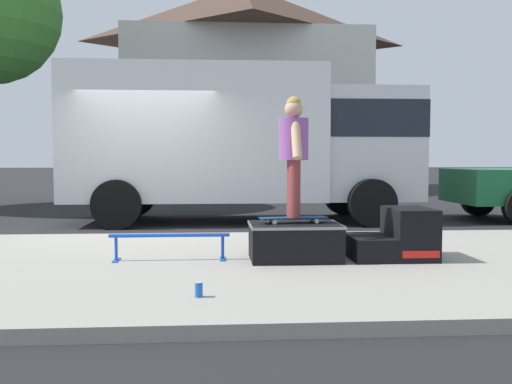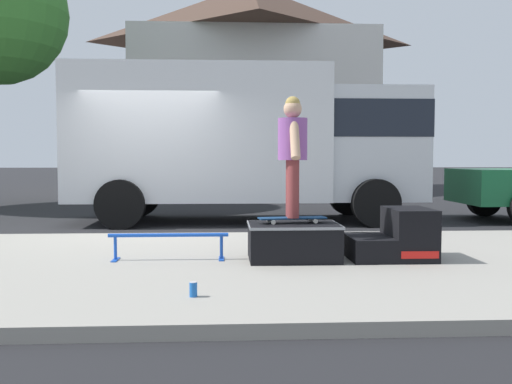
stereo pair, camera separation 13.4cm
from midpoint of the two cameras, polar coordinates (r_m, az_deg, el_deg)
The scene contains 10 objects.
ground_plane at distance 9.64m, azimuth -11.82°, elevation -4.35°, with size 140.00×140.00×0.00m, color black.
sidewalk_slab at distance 6.71m, azimuth -15.24°, elevation -7.25°, with size 50.00×5.00×0.12m, color gray.
skate_box at distance 6.63m, azimuth 3.27°, elevation -4.80°, with size 1.04×0.78×0.41m.
kicker_ramp at distance 6.89m, azimuth 13.25°, elevation -4.40°, with size 0.95×0.78×0.58m.
grind_rail at distance 6.66m, azimuth -9.12°, elevation -4.74°, with size 1.37×0.28×0.31m.
skateboard at distance 6.66m, azimuth 3.15°, elevation -2.60°, with size 0.80×0.32×0.07m.
skater_kid at distance 6.62m, azimuth 3.17°, elevation 4.53°, with size 0.34×0.71×1.38m.
soda_can at distance 4.92m, azimuth -6.47°, elevation -9.58°, with size 0.07×0.07×0.13m.
box_truck at distance 11.69m, azimuth -1.51°, elevation 5.42°, with size 6.91×2.63×3.05m.
house_behind at distance 24.15m, azimuth -1.38°, elevation 10.41°, with size 9.54×8.23×8.40m.
Camera 1 is at (1.21, -9.46, 1.28)m, focal length 40.40 mm.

